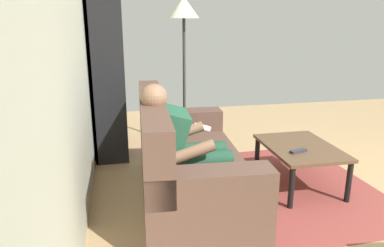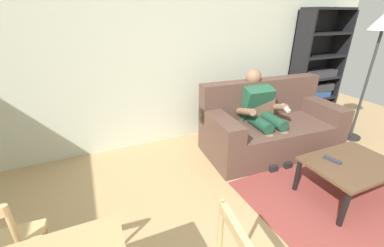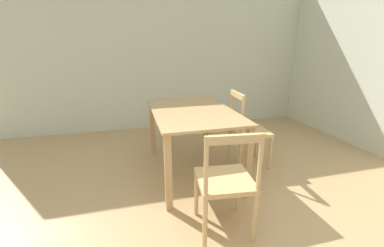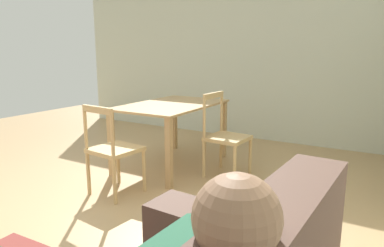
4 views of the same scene
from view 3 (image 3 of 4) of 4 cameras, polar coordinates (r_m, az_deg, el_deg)
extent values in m
cube|color=beige|center=(4.44, -8.95, 16.03)|extent=(0.12, 5.65, 2.66)
cube|color=tan|center=(2.74, 0.00, 3.00)|extent=(1.39, 0.87, 0.02)
cube|color=tan|center=(3.40, -9.13, -1.02)|extent=(0.06, 0.06, 0.74)
cube|color=tan|center=(2.22, -5.53, -11.42)|extent=(0.06, 0.06, 0.74)
cube|color=tan|center=(3.55, 3.39, 0.00)|extent=(0.06, 0.06, 0.74)
cube|color=tan|center=(2.44, 12.89, -8.93)|extent=(0.06, 0.06, 0.74)
cube|color=tan|center=(3.10, 13.31, -1.83)|extent=(0.45, 0.45, 0.04)
cylinder|color=tan|center=(3.10, 17.67, -6.53)|extent=(0.04, 0.04, 0.44)
cylinder|color=tan|center=(3.41, 14.71, -4.02)|extent=(0.04, 0.04, 0.44)
cylinder|color=tan|center=(2.94, 11.08, -7.30)|extent=(0.04, 0.04, 0.44)
cylinder|color=tan|center=(3.27, 8.65, -4.57)|extent=(0.04, 0.04, 0.44)
cylinder|color=tan|center=(2.78, 11.64, 1.39)|extent=(0.03, 0.03, 0.49)
cylinder|color=tan|center=(3.12, 9.04, 3.32)|extent=(0.03, 0.03, 0.49)
cube|color=tan|center=(2.90, 10.50, 6.53)|extent=(0.38, 0.06, 0.06)
cube|color=tan|center=(1.98, 7.55, -12.89)|extent=(0.46, 0.46, 0.04)
cylinder|color=tan|center=(2.30, 10.70, -14.77)|extent=(0.04, 0.04, 0.44)
cylinder|color=tan|center=(2.22, 1.01, -15.81)|extent=(0.04, 0.04, 0.44)
cylinder|color=tan|center=(2.02, 14.40, -20.37)|extent=(0.04, 0.04, 0.44)
cylinder|color=tan|center=(1.92, 3.03, -22.00)|extent=(0.04, 0.04, 0.44)
cylinder|color=tan|center=(1.78, 15.49, -8.98)|extent=(0.03, 0.03, 0.45)
cylinder|color=tan|center=(1.67, 3.28, -10.17)|extent=(0.03, 0.03, 0.45)
cube|color=tan|center=(1.64, 9.94, -3.58)|extent=(0.08, 0.38, 0.06)
camera|label=1|loc=(3.97, 35.13, 17.02)|focal=34.50mm
camera|label=2|loc=(1.94, -16.79, 27.30)|focal=22.85mm
camera|label=4|loc=(3.08, 90.93, -1.68)|focal=32.52mm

